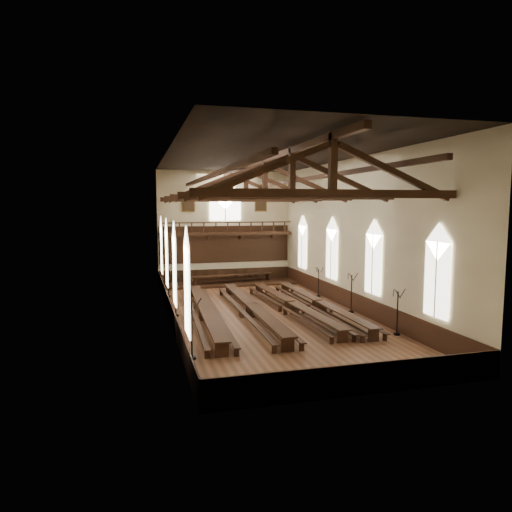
{
  "coord_description": "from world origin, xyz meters",
  "views": [
    {
      "loc": [
        -7.9,
        -27.45,
        6.9
      ],
      "look_at": [
        -0.19,
        1.5,
        3.59
      ],
      "focal_mm": 32.0,
      "sensor_mm": 36.0,
      "label": 1
    }
  ],
  "objects_px": {
    "dais": "(233,283)",
    "high_table": "(233,276)",
    "refectory_row_c": "(291,304)",
    "refectory_row_d": "(319,303)",
    "refectory_row_a": "(205,310)",
    "candelabrum_left_far": "(168,287)",
    "candelabrum_right_mid": "(351,300)",
    "candelabrum_right_far": "(318,287)",
    "candelabrum_left_near": "(192,341)",
    "candelabrum_left_mid": "(176,304)",
    "candelabrum_right_near": "(397,321)",
    "refectory_row_b": "(252,307)"
  },
  "relations": [
    {
      "from": "refectory_row_d",
      "to": "candelabrum_left_far",
      "type": "xyz_separation_m",
      "value": [
        -9.21,
        7.45,
        0.19
      ]
    },
    {
      "from": "refectory_row_b",
      "to": "candelabrum_right_far",
      "type": "relative_size",
      "value": 6.58
    },
    {
      "from": "candelabrum_right_near",
      "to": "dais",
      "type": "bearing_deg",
      "value": 106.45
    },
    {
      "from": "high_table",
      "to": "candelabrum_left_far",
      "type": "bearing_deg",
      "value": -144.7
    },
    {
      "from": "refectory_row_b",
      "to": "candelabrum_left_near",
      "type": "height_order",
      "value": "candelabrum_left_near"
    },
    {
      "from": "refectory_row_c",
      "to": "candelabrum_right_near",
      "type": "relative_size",
      "value": 5.8
    },
    {
      "from": "refectory_row_b",
      "to": "refectory_row_c",
      "type": "height_order",
      "value": "refectory_row_b"
    },
    {
      "from": "refectory_row_b",
      "to": "candelabrum_left_far",
      "type": "distance_m",
      "value": 8.93
    },
    {
      "from": "candelabrum_right_mid",
      "to": "candelabrum_right_far",
      "type": "height_order",
      "value": "candelabrum_right_mid"
    },
    {
      "from": "refectory_row_a",
      "to": "refectory_row_b",
      "type": "height_order",
      "value": "refectory_row_b"
    },
    {
      "from": "candelabrum_left_mid",
      "to": "candelabrum_right_far",
      "type": "xyz_separation_m",
      "value": [
        11.1,
        3.54,
        -0.11
      ]
    },
    {
      "from": "dais",
      "to": "candelabrum_right_near",
      "type": "relative_size",
      "value": 4.55
    },
    {
      "from": "refectory_row_c",
      "to": "dais",
      "type": "relative_size",
      "value": 1.27
    },
    {
      "from": "refectory_row_a",
      "to": "candelabrum_left_far",
      "type": "height_order",
      "value": "candelabrum_left_far"
    },
    {
      "from": "refectory_row_c",
      "to": "candelabrum_right_far",
      "type": "xyz_separation_m",
      "value": [
        3.76,
        4.49,
        0.14
      ]
    },
    {
      "from": "refectory_row_a",
      "to": "candelabrum_left_near",
      "type": "bearing_deg",
      "value": -103.3
    },
    {
      "from": "candelabrum_left_near",
      "to": "candelabrum_right_far",
      "type": "relative_size",
      "value": 1.22
    },
    {
      "from": "refectory_row_c",
      "to": "refectory_row_d",
      "type": "bearing_deg",
      "value": -5.7
    },
    {
      "from": "dais",
      "to": "high_table",
      "type": "distance_m",
      "value": 0.68
    },
    {
      "from": "refectory_row_d",
      "to": "refectory_row_a",
      "type": "bearing_deg",
      "value": -178.73
    },
    {
      "from": "refectory_row_c",
      "to": "candelabrum_right_mid",
      "type": "height_order",
      "value": "candelabrum_right_mid"
    },
    {
      "from": "refectory_row_b",
      "to": "refectory_row_c",
      "type": "xyz_separation_m",
      "value": [
        2.75,
        0.39,
        -0.05
      ]
    },
    {
      "from": "dais",
      "to": "candelabrum_right_mid",
      "type": "height_order",
      "value": "candelabrum_right_mid"
    },
    {
      "from": "dais",
      "to": "candelabrum_right_near",
      "type": "bearing_deg",
      "value": -73.55
    },
    {
      "from": "refectory_row_d",
      "to": "candelabrum_right_near",
      "type": "bearing_deg",
      "value": -72.91
    },
    {
      "from": "high_table",
      "to": "refectory_row_c",
      "type": "bearing_deg",
      "value": -82.61
    },
    {
      "from": "refectory_row_c",
      "to": "dais",
      "type": "xyz_separation_m",
      "value": [
        -1.48,
        11.42,
        -0.46
      ]
    },
    {
      "from": "refectory_row_d",
      "to": "candelabrum_left_far",
      "type": "height_order",
      "value": "candelabrum_left_far"
    },
    {
      "from": "refectory_row_c",
      "to": "candelabrum_right_near",
      "type": "xyz_separation_m",
      "value": [
        3.76,
        -6.32,
        0.21
      ]
    },
    {
      "from": "dais",
      "to": "candelabrum_left_far",
      "type": "bearing_deg",
      "value": -144.7
    },
    {
      "from": "candelabrum_left_mid",
      "to": "candelabrum_right_mid",
      "type": "relative_size",
      "value": 1.02
    },
    {
      "from": "high_table",
      "to": "candelabrum_right_far",
      "type": "relative_size",
      "value": 3.24
    },
    {
      "from": "refectory_row_d",
      "to": "candelabrum_left_mid",
      "type": "bearing_deg",
      "value": 172.93
    },
    {
      "from": "dais",
      "to": "candelabrum_right_far",
      "type": "relative_size",
      "value": 4.98
    },
    {
      "from": "dais",
      "to": "refectory_row_a",
      "type": "bearing_deg",
      "value": -109.65
    },
    {
      "from": "refectory_row_d",
      "to": "candelabrum_right_near",
      "type": "relative_size",
      "value": 5.8
    },
    {
      "from": "refectory_row_d",
      "to": "candelabrum_left_near",
      "type": "bearing_deg",
      "value": -142.05
    },
    {
      "from": "refectory_row_d",
      "to": "candelabrum_right_far",
      "type": "bearing_deg",
      "value": 68.03
    },
    {
      "from": "candelabrum_left_near",
      "to": "candelabrum_right_mid",
      "type": "xyz_separation_m",
      "value": [
        11.1,
        6.41,
        -0.06
      ]
    },
    {
      "from": "refectory_row_a",
      "to": "candelabrum_left_far",
      "type": "relative_size",
      "value": 6.14
    },
    {
      "from": "candelabrum_left_near",
      "to": "candelabrum_right_near",
      "type": "bearing_deg",
      "value": 5.39
    },
    {
      "from": "candelabrum_right_far",
      "to": "candelabrum_right_mid",
      "type": "bearing_deg",
      "value": -90.0
    },
    {
      "from": "candelabrum_left_far",
      "to": "candelabrum_left_mid",
      "type": "bearing_deg",
      "value": -90.0
    },
    {
      "from": "dais",
      "to": "candelabrum_right_mid",
      "type": "distance_m",
      "value": 13.46
    },
    {
      "from": "refectory_row_d",
      "to": "dais",
      "type": "height_order",
      "value": "refectory_row_d"
    },
    {
      "from": "refectory_row_c",
      "to": "candelabrum_right_near",
      "type": "distance_m",
      "value": 7.36
    },
    {
      "from": "refectory_row_a",
      "to": "high_table",
      "type": "height_order",
      "value": "high_table"
    },
    {
      "from": "candelabrum_left_mid",
      "to": "candelabrum_right_near",
      "type": "relative_size",
      "value": 1.06
    },
    {
      "from": "candelabrum_left_near",
      "to": "candelabrum_left_mid",
      "type": "xyz_separation_m",
      "value": [
        -0.0,
        8.33,
        -0.04
      ]
    },
    {
      "from": "dais",
      "to": "candelabrum_right_near",
      "type": "height_order",
      "value": "candelabrum_right_near"
    }
  ]
}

